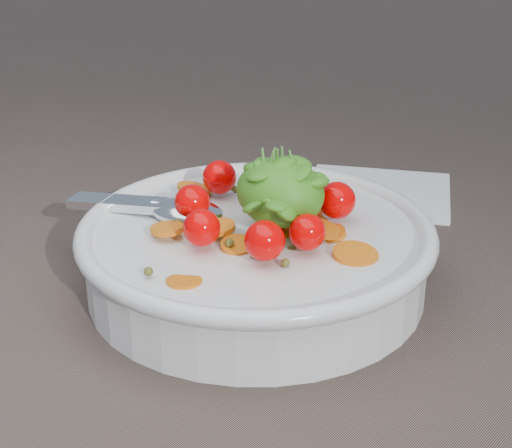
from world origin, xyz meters
The scene contains 3 objects.
ground centered at (0.00, 0.00, 0.00)m, with size 6.00×6.00×0.00m, color brown.
bowl centered at (0.03, 0.03, 0.03)m, with size 0.29×0.27×0.11m.
napkin centered at (0.00, 0.25, 0.00)m, with size 0.14×0.12×0.01m, color white.
Camera 1 is at (0.36, -0.38, 0.30)m, focal length 55.00 mm.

